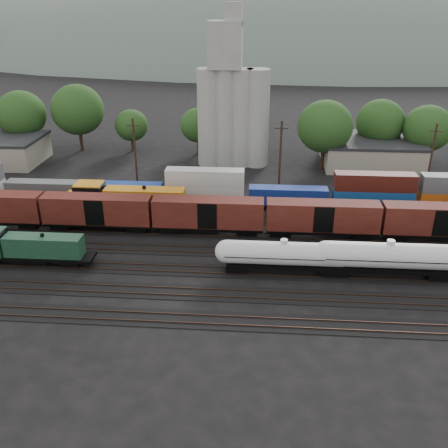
# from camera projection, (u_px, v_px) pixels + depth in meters

# --- Properties ---
(ground) EXTENTS (600.00, 600.00, 0.00)m
(ground) POSITION_uv_depth(u_px,v_px,m) (190.00, 250.00, 64.74)
(ground) COLOR black
(tracks) EXTENTS (180.00, 33.20, 0.20)m
(tracks) POSITION_uv_depth(u_px,v_px,m) (190.00, 250.00, 64.72)
(tracks) COLOR black
(tracks) RESTS_ON ground
(green_locomotive) EXTENTS (15.75, 2.78, 4.17)m
(green_locomotive) POSITION_uv_depth(u_px,v_px,m) (22.00, 247.00, 60.51)
(green_locomotive) COLOR black
(green_locomotive) RESTS_ON ground
(tank_car_a) EXTENTS (16.13, 2.89, 4.23)m
(tank_car_a) POSITION_uv_depth(u_px,v_px,m) (283.00, 255.00, 58.38)
(tank_car_a) COLOR silver
(tank_car_a) RESTS_ON ground
(tank_car_b) EXTENTS (17.38, 3.11, 4.56)m
(tank_car_b) POSITION_uv_depth(u_px,v_px,m) (389.00, 257.00, 57.51)
(tank_car_b) COLOR silver
(tank_car_b) RESTS_ON ground
(orange_locomotive) EXTENTS (19.46, 3.24, 4.87)m
(orange_locomotive) POSITION_uv_depth(u_px,v_px,m) (123.00, 199.00, 73.35)
(orange_locomotive) COLOR black
(orange_locomotive) RESTS_ON ground
(boxcar_string) EXTENTS (138.20, 2.90, 4.20)m
(boxcar_string) POSITION_uv_depth(u_px,v_px,m) (97.00, 210.00, 68.83)
(boxcar_string) COLOR black
(boxcar_string) RESTS_ON ground
(container_wall) EXTENTS (162.42, 2.60, 5.80)m
(container_wall) POSITION_uv_depth(u_px,v_px,m) (129.00, 189.00, 77.99)
(container_wall) COLOR black
(container_wall) RESTS_ON ground
(grain_silo) EXTENTS (13.40, 5.00, 29.00)m
(grain_silo) POSITION_uv_depth(u_px,v_px,m) (232.00, 106.00, 92.32)
(grain_silo) COLOR #A29F94
(grain_silo) RESTS_ON ground
(industrial_sheds) EXTENTS (119.38, 17.26, 5.10)m
(industrial_sheds) POSITION_uv_depth(u_px,v_px,m) (249.00, 153.00, 95.10)
(industrial_sheds) COLOR #9E937F
(industrial_sheds) RESTS_ON ground
(tree_band) EXTENTS (164.13, 19.84, 14.03)m
(tree_band) POSITION_uv_depth(u_px,v_px,m) (188.00, 120.00, 97.04)
(tree_band) COLOR black
(tree_band) RESTS_ON ground
(utility_poles) EXTENTS (122.20, 0.36, 12.00)m
(utility_poles) POSITION_uv_depth(u_px,v_px,m) (207.00, 154.00, 82.01)
(utility_poles) COLOR black
(utility_poles) RESTS_ON ground
(distant_hills) EXTENTS (860.00, 286.00, 130.00)m
(distant_hills) POSITION_uv_depth(u_px,v_px,m) (286.00, 83.00, 306.91)
(distant_hills) COLOR #59665B
(distant_hills) RESTS_ON ground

